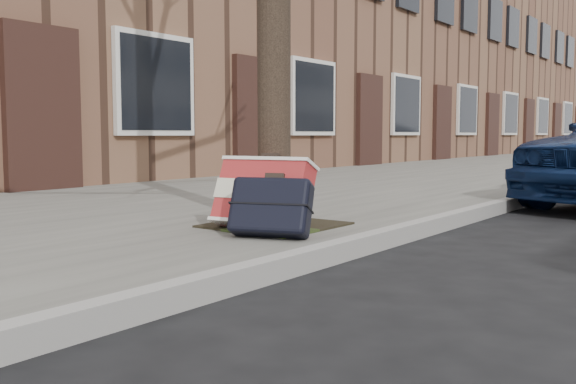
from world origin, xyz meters
The scene contains 6 objects.
ground centered at (0.00, 0.00, 0.00)m, with size 120.00×120.00×0.00m, color black.
near_sidewalk centered at (-3.70, 15.00, 0.06)m, with size 5.00×70.00×0.12m, color slate.
house_near centered at (-9.60, 16.00, 3.50)m, with size 6.80×40.00×7.00m, color brown.
dirt_patch centered at (-2.00, 1.20, 0.13)m, with size 0.85×0.85×0.01m, color black.
suitcase_red centered at (-1.90, 0.94, 0.38)m, with size 0.66×0.18×0.48m, color maroon.
suitcase_navy centered at (-1.69, 0.75, 0.33)m, with size 0.52×0.17×0.37m, color black.
Camera 1 is at (0.85, -2.50, 0.79)m, focal length 40.00 mm.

